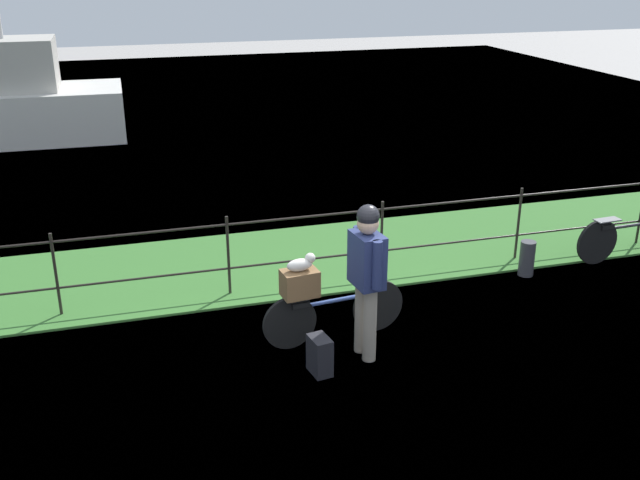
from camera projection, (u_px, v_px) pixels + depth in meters
The scene contains 12 objects.
ground_plane at pixel (371, 382), 7.25m from camera, with size 60.00×60.00×0.00m, color #9E9993.
grass_strip at pixel (291, 260), 10.10m from camera, with size 27.00×2.40×0.03m, color #38702D.
harbor_water at pixel (213, 142), 16.45m from camera, with size 30.00×30.00×0.00m, color #426684.
iron_fence at pixel (307, 241), 9.14m from camera, with size 18.04×0.04×1.04m.
bicycle_main at pixel (333, 313), 7.95m from camera, with size 1.65×0.26×0.60m.
wooden_crate at pixel (300, 283), 7.66m from camera, with size 0.38×0.26×0.29m, color brown.
terrier_dog at pixel (302, 263), 7.58m from camera, with size 0.32×0.17×0.18m.
cyclist_person at pixel (367, 268), 7.38m from camera, with size 0.30×0.54×1.68m.
backpack_on_paving at pixel (320, 355), 7.34m from camera, with size 0.28×0.18×0.40m, color black.
mooring_bollard at pixel (527, 258), 9.58m from camera, with size 0.20×0.20×0.47m, color #38383D.
bicycle_parked at pixel (628, 236), 10.06m from camera, with size 1.70×0.18×0.63m.
moored_boat_near at pixel (11, 104), 16.34m from camera, with size 4.88×2.24×3.85m.
Camera 1 is at (-2.25, -5.82, 3.98)m, focal length 40.91 mm.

